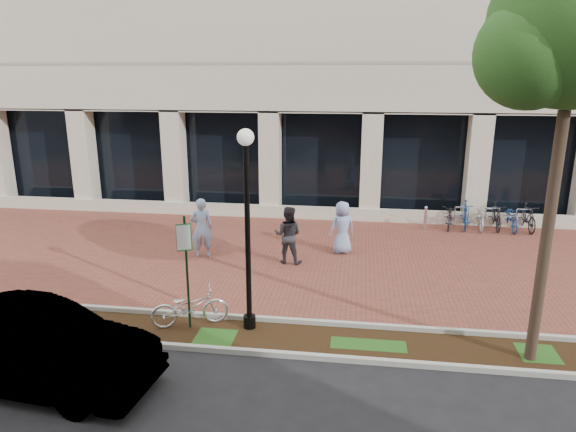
# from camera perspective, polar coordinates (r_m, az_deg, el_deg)

# --- Properties ---
(ground) EXTENTS (120.00, 120.00, 0.00)m
(ground) POSITION_cam_1_polar(r_m,az_deg,el_deg) (16.30, 2.06, -4.60)
(ground) COLOR black
(ground) RESTS_ON ground
(brick_plaza) EXTENTS (40.00, 9.00, 0.01)m
(brick_plaza) POSITION_cam_1_polar(r_m,az_deg,el_deg) (16.30, 2.06, -4.58)
(brick_plaza) COLOR brown
(brick_plaza) RESTS_ON ground
(planting_strip) EXTENTS (40.00, 1.50, 0.01)m
(planting_strip) POSITION_cam_1_polar(r_m,az_deg,el_deg) (11.54, -0.75, -13.44)
(planting_strip) COLOR black
(planting_strip) RESTS_ON ground
(curb_plaza_side) EXTENTS (40.00, 0.12, 0.12)m
(curb_plaza_side) POSITION_cam_1_polar(r_m,az_deg,el_deg) (12.17, -0.21, -11.53)
(curb_plaza_side) COLOR #A9A89F
(curb_plaza_side) RESTS_ON ground
(curb_street_side) EXTENTS (40.00, 0.12, 0.12)m
(curb_street_side) POSITION_cam_1_polar(r_m,az_deg,el_deg) (10.87, -1.38, -15.07)
(curb_street_side) COLOR #A9A89F
(curb_street_side) RESTS_ON ground
(parking_sign) EXTENTS (0.34, 0.07, 2.64)m
(parking_sign) POSITION_cam_1_polar(r_m,az_deg,el_deg) (11.54, -11.25, -4.71)
(parking_sign) COLOR #123318
(parking_sign) RESTS_ON ground
(lamppost) EXTENTS (0.36, 0.36, 4.51)m
(lamppost) POSITION_cam_1_polar(r_m,az_deg,el_deg) (11.07, -4.54, -0.51)
(lamppost) COLOR black
(lamppost) RESTS_ON ground
(locked_bicycle) EXTENTS (1.86, 1.26, 0.93)m
(locked_bicycle) POSITION_cam_1_polar(r_m,az_deg,el_deg) (12.10, -10.85, -9.87)
(locked_bicycle) COLOR silver
(locked_bicycle) RESTS_ON ground
(pedestrian_left) EXTENTS (0.79, 0.62, 1.91)m
(pedestrian_left) POSITION_cam_1_polar(r_m,az_deg,el_deg) (16.27, -9.57, -1.31)
(pedestrian_left) COLOR #8B9FCF
(pedestrian_left) RESTS_ON ground
(pedestrian_mid) EXTENTS (0.92, 0.75, 1.78)m
(pedestrian_mid) POSITION_cam_1_polar(r_m,az_deg,el_deg) (15.55, 0.01, -2.12)
(pedestrian_mid) COLOR #28282E
(pedestrian_mid) RESTS_ON ground
(pedestrian_right) EXTENTS (0.99, 0.86, 1.71)m
(pedestrian_right) POSITION_cam_1_polar(r_m,az_deg,el_deg) (16.52, 6.03, -1.28)
(pedestrian_right) COLOR #8394C3
(pedestrian_right) RESTS_ON ground
(bollard) EXTENTS (0.12, 0.12, 0.92)m
(bollard) POSITION_cam_1_polar(r_m,az_deg,el_deg) (19.65, 15.01, -0.19)
(bollard) COLOR silver
(bollard) RESTS_ON ground
(bike_rack_cluster) EXTENTS (3.51, 1.83, 1.02)m
(bike_rack_cluster) POSITION_cam_1_polar(r_m,az_deg,el_deg) (20.52, 21.28, -0.04)
(bike_rack_cluster) COLOR black
(bike_rack_cluster) RESTS_ON ground
(sedan_near_curb) EXTENTS (4.72, 2.05, 1.51)m
(sedan_near_curb) POSITION_cam_1_polar(r_m,az_deg,el_deg) (10.73, -26.44, -13.00)
(sedan_near_curb) COLOR #ABACB0
(sedan_near_curb) RESTS_ON ground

